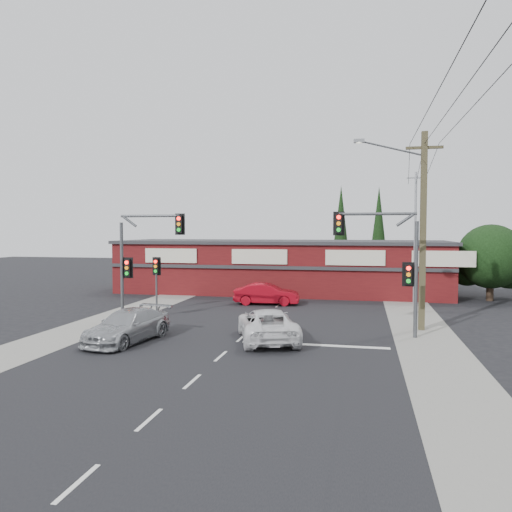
% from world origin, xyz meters
% --- Properties ---
extents(ground, '(120.00, 120.00, 0.00)m').
position_xyz_m(ground, '(0.00, 0.00, 0.00)').
color(ground, black).
rests_on(ground, ground).
extents(road_strip, '(14.00, 70.00, 0.01)m').
position_xyz_m(road_strip, '(0.00, 5.00, 0.01)').
color(road_strip, black).
rests_on(road_strip, ground).
extents(verge_left, '(3.00, 70.00, 0.02)m').
position_xyz_m(verge_left, '(-8.50, 5.00, 0.01)').
color(verge_left, gray).
rests_on(verge_left, ground).
extents(verge_right, '(3.00, 70.00, 0.02)m').
position_xyz_m(verge_right, '(8.50, 5.00, 0.01)').
color(verge_right, gray).
rests_on(verge_right, ground).
extents(stop_line, '(6.50, 0.35, 0.01)m').
position_xyz_m(stop_line, '(3.50, -1.50, 0.01)').
color(stop_line, silver).
rests_on(stop_line, ground).
extents(white_suv, '(3.95, 5.79, 1.47)m').
position_xyz_m(white_suv, '(1.29, -1.03, 0.74)').
color(white_suv, white).
rests_on(white_suv, ground).
extents(silver_suv, '(2.83, 5.27, 1.45)m').
position_xyz_m(silver_suv, '(-4.89, -2.61, 0.73)').
color(silver_suv, '#A6A9AB').
rests_on(silver_suv, ground).
extents(red_sedan, '(4.52, 1.88, 1.45)m').
position_xyz_m(red_sedan, '(-0.84, 9.86, 0.73)').
color(red_sedan, '#A10917').
rests_on(red_sedan, ground).
extents(lane_dashes, '(0.12, 32.51, 0.01)m').
position_xyz_m(lane_dashes, '(0.00, -2.55, 0.01)').
color(lane_dashes, silver).
rests_on(lane_dashes, ground).
extents(shop_building, '(27.30, 8.40, 4.22)m').
position_xyz_m(shop_building, '(-0.99, 16.99, 2.13)').
color(shop_building, '#4C0F11').
rests_on(shop_building, ground).
extents(tree_cluster, '(5.90, 5.10, 5.50)m').
position_xyz_m(tree_cluster, '(14.69, 15.44, 2.90)').
color(tree_cluster, '#2D2116').
rests_on(tree_cluster, ground).
extents(conifer_near, '(1.80, 1.80, 9.25)m').
position_xyz_m(conifer_near, '(3.50, 24.00, 5.48)').
color(conifer_near, '#2D2116').
rests_on(conifer_near, ground).
extents(conifer_far, '(1.80, 1.80, 9.25)m').
position_xyz_m(conifer_far, '(7.00, 26.00, 5.48)').
color(conifer_far, '#2D2116').
rests_on(conifer_far, ground).
extents(traffic_mast_left, '(3.77, 0.27, 5.97)m').
position_xyz_m(traffic_mast_left, '(-6.43, 2.00, 3.93)').
color(traffic_mast_left, '#47494C').
rests_on(traffic_mast_left, ground).
extents(traffic_mast_right, '(3.96, 0.27, 5.97)m').
position_xyz_m(traffic_mast_right, '(6.86, 1.00, 3.95)').
color(traffic_mast_right, '#47494C').
rests_on(traffic_mast_right, ground).
extents(pedestal_signal, '(0.55, 0.27, 3.38)m').
position_xyz_m(pedestal_signal, '(-7.20, 6.01, 2.41)').
color(pedestal_signal, '#47494C').
rests_on(pedestal_signal, ground).
extents(utility_pole, '(4.38, 0.59, 10.00)m').
position_xyz_m(utility_pole, '(8.36, 2.99, 5.40)').
color(utility_pole, brown).
rests_on(utility_pole, ground).
extents(steel_pole, '(1.20, 0.16, 9.00)m').
position_xyz_m(steel_pole, '(9.00, 12.00, 4.70)').
color(steel_pole, gray).
rests_on(steel_pole, ground).
extents(power_lines, '(2.01, 29.00, 1.22)m').
position_xyz_m(power_lines, '(8.47, -2.47, 9.04)').
color(power_lines, black).
rests_on(power_lines, ground).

